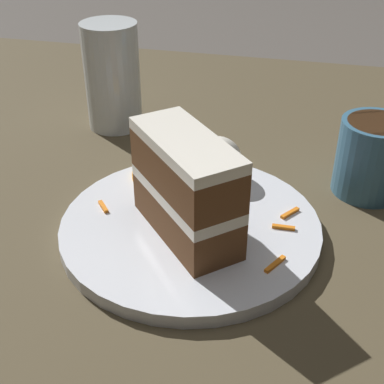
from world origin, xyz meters
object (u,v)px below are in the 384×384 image
plate (192,227)px  cake_slice (188,187)px  orange_garnish (156,175)px  coffee_mug (373,155)px  drinking_glass (113,83)px  cream_dollop (217,158)px

plate → cake_slice: bearing=-89.2°
plate → orange_garnish: (-0.06, 0.07, 0.01)m
plate → coffee_mug: (0.16, 0.12, 0.04)m
cake_slice → drinking_glass: (-0.15, 0.22, -0.00)m
orange_garnish → plate: bearing=-51.2°
cream_dollop → orange_garnish: 0.07m
cream_dollop → drinking_glass: 0.20m
orange_garnish → drinking_glass: (-0.10, 0.14, 0.04)m
cream_dollop → drinking_glass: (-0.16, 0.12, 0.02)m
orange_garnish → coffee_mug: (0.22, 0.05, 0.03)m
cake_slice → drinking_glass: drinking_glass is taller
cake_slice → coffee_mug: bearing=177.1°
cream_dollop → coffee_mug: size_ratio=0.62×
coffee_mug → orange_garnish: bearing=-167.8°
drinking_glass → plate: bearing=-53.7°
orange_garnish → coffee_mug: coffee_mug is taller
cake_slice → plate: bearing=-131.1°
cream_dollop → drinking_glass: size_ratio=0.37×
cake_slice → cream_dollop: 0.10m
cake_slice → coffee_mug: cake_slice is taller
plate → drinking_glass: size_ratio=1.83×
drinking_glass → coffee_mug: 0.33m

